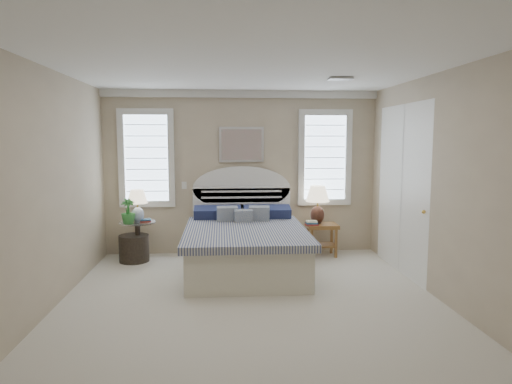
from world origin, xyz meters
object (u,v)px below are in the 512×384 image
object	(u,v)px
side_table_left	(138,237)
floor_pot	(134,248)
nightstand_right	(322,233)
lamp_right	(318,200)
bed	(245,244)
lamp_left	(137,202)

from	to	relation	value
side_table_left	floor_pot	xyz separation A→B (m)	(-0.06, -0.02, -0.18)
nightstand_right	lamp_right	world-z (taller)	lamp_right
bed	floor_pot	world-z (taller)	bed
lamp_left	lamp_right	world-z (taller)	lamp_right
lamp_right	lamp_left	bearing A→B (deg)	-175.68
nightstand_right	lamp_left	size ratio (longest dim) A/B	1.04
nightstand_right	lamp_right	distance (m)	0.54
side_table_left	floor_pot	bearing A→B (deg)	-162.76
bed	side_table_left	xyz separation A→B (m)	(-1.65, 0.59, 0.00)
bed	side_table_left	size ratio (longest dim) A/B	3.61
floor_pot	lamp_right	xyz separation A→B (m)	(2.95, 0.20, 0.70)
nightstand_right	floor_pot	size ratio (longest dim) A/B	1.15
lamp_left	lamp_right	bearing A→B (deg)	4.32
bed	floor_pot	size ratio (longest dim) A/B	4.93
bed	floor_pot	distance (m)	1.81
bed	side_table_left	distance (m)	1.75
nightstand_right	bed	bearing A→B (deg)	-151.97
side_table_left	lamp_right	bearing A→B (deg)	3.53
floor_pot	lamp_right	size ratio (longest dim) A/B	0.73
lamp_left	lamp_right	xyz separation A→B (m)	(2.87, 0.22, -0.03)
side_table_left	floor_pot	size ratio (longest dim) A/B	1.37
bed	side_table_left	world-z (taller)	bed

